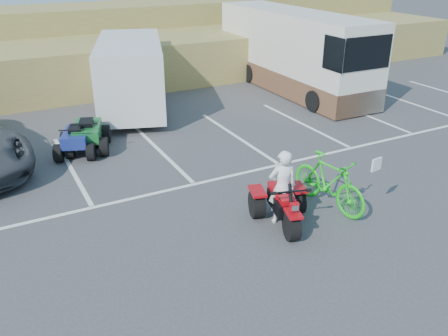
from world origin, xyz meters
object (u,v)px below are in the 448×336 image
rv_motorhome (292,56)px  rider (282,187)px  cargo_trailer (131,74)px  quad_atv_green (90,150)px  quad_atv_blue (79,154)px  green_dirt_bike (329,182)px  red_trike_atv (282,225)px

rv_motorhome → rider: bearing=-125.3°
cargo_trailer → rv_motorhome: bearing=17.1°
quad_atv_green → rv_motorhome: bearing=35.3°
quad_atv_blue → quad_atv_green: (0.37, 0.20, 0.00)m
rider → rv_motorhome: size_ratio=0.19×
rider → green_dirt_bike: rider is taller
red_trike_atv → quad_atv_blue: 7.05m
rv_motorhome → quad_atv_blue: 10.64m
rv_motorhome → quad_atv_blue: (-10.05, -3.20, -1.42)m
cargo_trailer → quad_atv_green: size_ratio=3.66×
rv_motorhome → quad_atv_blue: rv_motorhome is taller
cargo_trailer → quad_atv_green: bearing=-109.4°
green_dirt_bike → quad_atv_green: bearing=116.0°
rv_motorhome → cargo_trailer: bearing=179.5°
green_dirt_bike → rv_motorhome: bearing=51.6°
cargo_trailer → quad_atv_green: cargo_trailer is taller
red_trike_atv → quad_atv_green: bearing=130.0°
rider → quad_atv_green: bearing=-49.2°
red_trike_atv → cargo_trailer: 9.77m
rv_motorhome → quad_atv_green: 10.23m
quad_atv_blue → green_dirt_bike: bearing=-31.7°
rider → quad_atv_green: rider is taller
rider → cargo_trailer: size_ratio=0.29×
red_trike_atv → quad_atv_green: size_ratio=1.02×
rider → cargo_trailer: (-0.41, 9.51, 0.55)m
quad_atv_blue → rider: bearing=-41.1°
rv_motorhome → quad_atv_green: size_ratio=5.50×
red_trike_atv → cargo_trailer: size_ratio=0.28×
quad_atv_green → quad_atv_blue: bearing=-134.2°
rider → quad_atv_green: (-2.86, 6.34, -0.88)m
cargo_trailer → rv_motorhome: size_ratio=0.67×
quad_atv_blue → quad_atv_green: 0.42m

